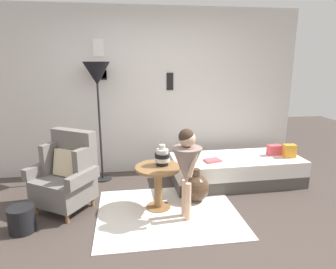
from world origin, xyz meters
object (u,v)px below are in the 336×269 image
Objects in this scene: book_on_daybed at (212,160)px; side_table at (158,179)px; magazine_basket at (22,219)px; armchair at (67,175)px; person_child at (187,163)px; vase_striped at (162,157)px; floor_lamp at (97,78)px; daybed at (236,170)px; demijohn_near at (196,188)px.

side_table is at bearing -149.45° from book_on_daybed.
side_table is at bearing 11.20° from magazine_basket.
magazine_basket is at bearing -161.35° from book_on_daybed.
person_child is at bearing -18.78° from armchair.
side_table is at bearing -9.23° from armchair.
vase_striped is at bearing 124.14° from person_child.
side_table is at bearing -54.48° from floor_lamp.
person_child reaches higher than magazine_basket.
armchair is 1.19m from vase_striped.
armchair is 0.70m from magazine_basket.
armchair is 0.51× the size of daybed.
magazine_basket is at bearing -179.85° from person_child.
side_table is 0.31× the size of floor_lamp.
daybed is at bearing 33.52° from demijohn_near.
side_table is (1.11, -0.18, -0.05)m from armchair.
side_table is 0.27m from vase_striped.
vase_striped reaches higher than side_table.
book_on_daybed is at bearing -162.74° from daybed.
vase_striped is 1.57m from floor_lamp.
side_table is 1.27× the size of demijohn_near.
daybed is at bearing 25.77° from vase_striped.
person_child is 3.86× the size of magazine_basket.
person_child is at bearing -55.86° from vase_striped.
person_child reaches higher than vase_striped.
vase_striped is 0.66m from demijohn_near.
side_table is 0.97m from book_on_daybed.
daybed is 0.48m from book_on_daybed.
vase_striped reaches higher than magazine_basket.
vase_striped is at bearing 12.45° from magazine_basket.
magazine_basket is (-0.41, -0.48, -0.30)m from armchair.
demijohn_near is at bearing -1.68° from armchair.
floor_lamp is at bearing 128.87° from vase_striped.
daybed is at bearing 43.77° from person_child.
magazine_basket is (-1.81, -0.00, -0.55)m from person_child.
side_table is at bearing 134.60° from person_child.
armchair reaches higher than side_table.
floor_lamp reaches higher than person_child.
side_table is at bearing -141.14° from vase_striped.
vase_striped is 1.18× the size of book_on_daybed.
demijohn_near is 2.07m from magazine_basket.
book_on_daybed is (1.59, -0.56, -1.13)m from floor_lamp.
armchair is 0.54× the size of floor_lamp.
floor_lamp is at bearing 167.89° from daybed.
demijohn_near is (-0.33, -0.36, -0.23)m from book_on_daybed.
daybed is 1.07× the size of floor_lamp.
book_on_daybed reaches higher than magazine_basket.
floor_lamp is at bearing 143.90° from demijohn_near.
armchair is 2.21× the size of demijohn_near.
floor_lamp is at bearing 67.81° from armchair.
armchair is 1.12m from side_table.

